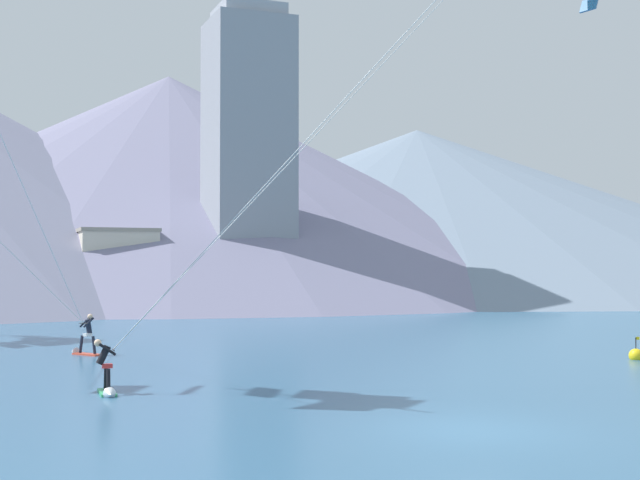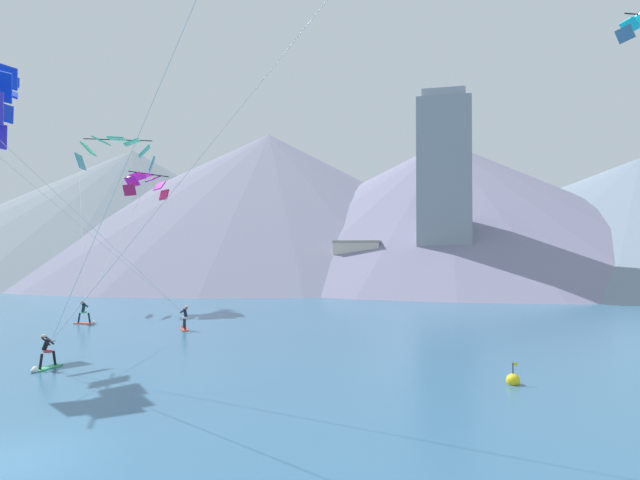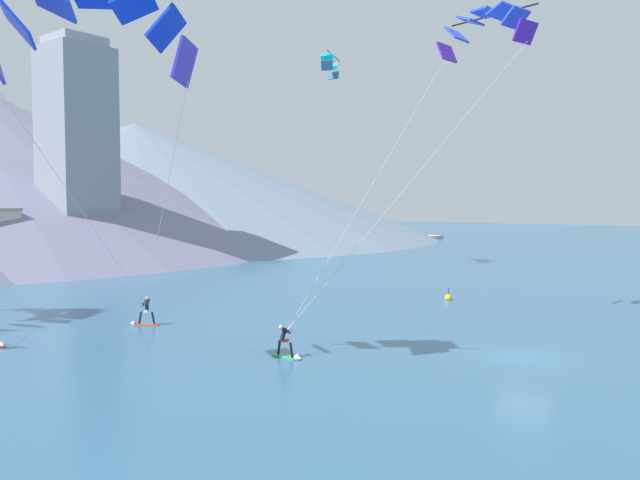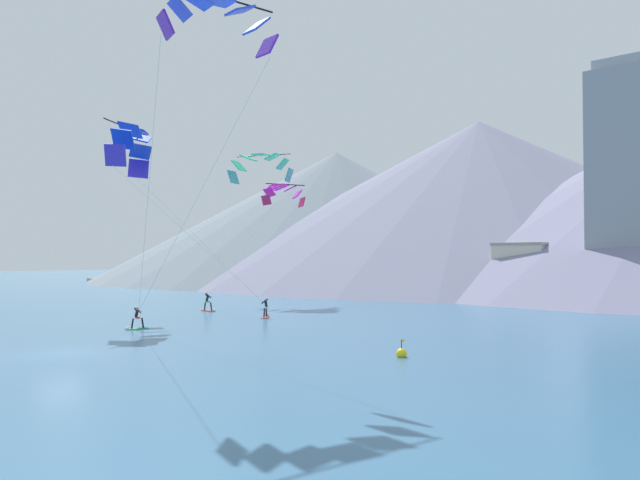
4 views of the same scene
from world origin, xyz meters
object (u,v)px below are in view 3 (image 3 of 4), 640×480
object	(u,v)px
kitesurfer_near_trail	(288,348)
parafoil_kite_near_trail	(484,28)
parafoil_kite_distant_high_outer	(330,63)
race_marker_buoy	(448,298)
kitesurfer_near_lead	(143,316)
parafoil_kite_near_lead	(93,26)

from	to	relation	value
kitesurfer_near_trail	parafoil_kite_near_trail	world-z (taller)	parafoil_kite_near_trail
parafoil_kite_distant_high_outer	race_marker_buoy	world-z (taller)	parafoil_kite_distant_high_outer
kitesurfer_near_lead	kitesurfer_near_trail	world-z (taller)	kitesurfer_near_lead
parafoil_kite_distant_high_outer	race_marker_buoy	distance (m)	33.90
race_marker_buoy	parafoil_kite_distant_high_outer	bearing A→B (deg)	57.98
parafoil_kite_near_lead	kitesurfer_near_trail	bearing A→B (deg)	-30.43
parafoil_kite_distant_high_outer	race_marker_buoy	size ratio (longest dim) A/B	5.51
kitesurfer_near_trail	parafoil_kite_near_lead	size ratio (longest dim) A/B	0.12
parafoil_kite_near_trail	race_marker_buoy	bearing A→B (deg)	37.67
kitesurfer_near_trail	parafoil_kite_distant_high_outer	bearing A→B (deg)	34.56
parafoil_kite_distant_high_outer	kitesurfer_near_trail	bearing A→B (deg)	-145.44
kitesurfer_near_lead	parafoil_kite_distant_high_outer	world-z (taller)	parafoil_kite_distant_high_outer
kitesurfer_near_lead	parafoil_kite_near_trail	world-z (taller)	parafoil_kite_near_trail
kitesurfer_near_trail	race_marker_buoy	size ratio (longest dim) A/B	1.72
parafoil_kite_near_trail	parafoil_kite_distant_high_outer	world-z (taller)	parafoil_kite_distant_high_outer
kitesurfer_near_lead	parafoil_kite_distant_high_outer	size ratio (longest dim) A/B	0.32
parafoil_kite_near_trail	parafoil_kite_distant_high_outer	bearing A→B (deg)	52.48
parafoil_kite_near_lead	race_marker_buoy	xyz separation A→B (m)	(27.96, -1.99, -14.22)
parafoil_kite_near_lead	race_marker_buoy	bearing A→B (deg)	-4.08
parafoil_kite_near_trail	race_marker_buoy	distance (m)	19.70
kitesurfer_near_trail	race_marker_buoy	bearing A→B (deg)	6.02
parafoil_kite_near_lead	race_marker_buoy	world-z (taller)	parafoil_kite_near_lead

